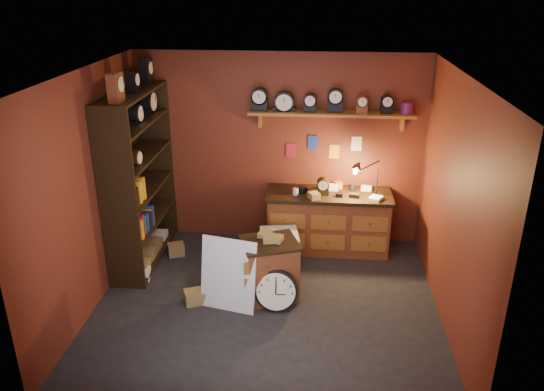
{
  "coord_description": "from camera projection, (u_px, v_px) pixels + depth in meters",
  "views": [
    {
      "loc": [
        0.54,
        -5.29,
        3.6
      ],
      "look_at": [
        0.03,
        0.35,
        1.25
      ],
      "focal_mm": 35.0,
      "sensor_mm": 36.0,
      "label": 1
    }
  ],
  "objects": [
    {
      "name": "big_round_clock",
      "position": [
        276.0,
        291.0,
        6.1
      ],
      "size": [
        0.51,
        0.17,
        0.51
      ],
      "color": "black",
      "rests_on": "ground"
    },
    {
      "name": "floor_box_b",
      "position": [
        143.0,
        274.0,
        6.81
      ],
      "size": [
        0.22,
        0.26,
        0.11
      ],
      "primitive_type": "cube",
      "rotation": [
        0.0,
        0.0,
        0.16
      ],
      "color": "white",
      "rests_on": "ground"
    },
    {
      "name": "shelving_unit",
      "position": [
        136.0,
        172.0,
        6.86
      ],
      "size": [
        0.47,
        1.6,
        2.58
      ],
      "color": "black",
      "rests_on": "ground"
    },
    {
      "name": "workbench",
      "position": [
        328.0,
        218.0,
        7.41
      ],
      "size": [
        1.71,
        0.66,
        1.36
      ],
      "color": "brown",
      "rests_on": "ground"
    },
    {
      "name": "low_cabinet",
      "position": [
        270.0,
        267.0,
        6.31
      ],
      "size": [
        0.79,
        0.73,
        0.83
      ],
      "rotation": [
        0.0,
        0.0,
        0.35
      ],
      "color": "brown",
      "rests_on": "ground"
    },
    {
      "name": "white_panel",
      "position": [
        229.0,
        306.0,
        6.25
      ],
      "size": [
        0.69,
        0.33,
        0.87
      ],
      "primitive_type": "cube",
      "rotation": [
        -0.17,
        0.0,
        -0.23
      ],
      "color": "silver",
      "rests_on": "ground"
    },
    {
      "name": "floor_box_a",
      "position": [
        195.0,
        297.0,
        6.3
      ],
      "size": [
        0.3,
        0.28,
        0.15
      ],
      "primitive_type": "cube",
      "rotation": [
        0.0,
        0.0,
        0.41
      ],
      "color": "olive",
      "rests_on": "ground"
    },
    {
      "name": "room_shell",
      "position": [
        271.0,
        164.0,
        5.73
      ],
      "size": [
        4.02,
        3.62,
        2.71
      ],
      "color": "maroon",
      "rests_on": "ground"
    },
    {
      "name": "mini_fridge",
      "position": [
        279.0,
        251.0,
        6.98
      ],
      "size": [
        0.56,
        0.58,
        0.51
      ],
      "rotation": [
        0.0,
        0.0,
        0.16
      ],
      "color": "silver",
      "rests_on": "ground"
    },
    {
      "name": "floor",
      "position": [
        267.0,
        304.0,
        6.29
      ],
      "size": [
        4.0,
        4.0,
        0.0
      ],
      "primitive_type": "plane",
      "color": "black",
      "rests_on": "ground"
    },
    {
      "name": "floor_box_c",
      "position": [
        176.0,
        249.0,
        7.38
      ],
      "size": [
        0.27,
        0.25,
        0.16
      ],
      "primitive_type": "cube",
      "rotation": [
        0.0,
        0.0,
        0.38
      ],
      "color": "olive",
      "rests_on": "ground"
    }
  ]
}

